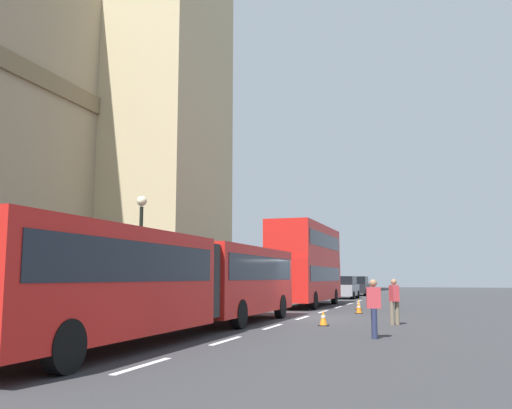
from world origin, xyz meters
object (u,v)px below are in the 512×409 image
Objects in this scene: pedestrian_by_kerb at (394,300)px; pedestrian_near_cones at (374,306)px; articulated_bus at (183,277)px; sedan_trailing at (359,286)px; traffic_cone_west at (323,318)px; double_decker_bus at (306,262)px; sedan_lead at (345,287)px; street_lamp at (141,247)px; traffic_cone_east at (359,304)px; traffic_cone_middle at (359,308)px.

pedestrian_near_cones is at bearing 177.38° from pedestrian_by_kerb.
sedan_trailing is (38.95, -0.31, -0.83)m from articulated_bus.
double_decker_bus is at bearing 15.32° from traffic_cone_west.
sedan_lead is 25.92m from street_lamp.
articulated_bus is 10.59× the size of pedestrian_by_kerb.
traffic_cone_east is at bearing 9.32° from pedestrian_near_cones.
sedan_trailing is 2.60× the size of pedestrian_near_cones.
traffic_cone_east is (-15.80, -3.19, -0.63)m from sedan_lead.
sedan_lead is (13.09, -0.31, -1.80)m from double_decker_bus.
sedan_lead reaches higher than traffic_cone_east.
double_decker_bus is at bearing 0.01° from articulated_bus.
articulated_bus is 1.76× the size of double_decker_bus.
sedan_lead is at bearing 12.92° from pedestrian_by_kerb.
traffic_cone_west is (-13.21, -3.62, -2.43)m from double_decker_bus.
pedestrian_near_cones is at bearing -84.93° from articulated_bus.
pedestrian_by_kerb reaches higher than traffic_cone_east.
sedan_trailing is 24.39m from traffic_cone_east.
sedan_lead is at bearing -10.74° from street_lamp.
sedan_trailing is 0.83× the size of street_lamp.
street_lamp is at bearing 169.26° from sedan_lead.
traffic_cone_middle is 0.34× the size of pedestrian_near_cones.
traffic_cone_middle is 10.94m from street_lamp.
sedan_lead is 25.77m from pedestrian_by_kerb.
pedestrian_near_cones is 4.95m from pedestrian_by_kerb.
street_lamp is at bearing 40.92° from articulated_bus.
double_decker_bus is 6.00× the size of pedestrian_near_cones.
double_decker_bus is (17.48, 0.00, 0.96)m from articulated_bus.
sedan_lead reaches higher than traffic_cone_west.
articulated_bus is 5.79m from traffic_cone_west.
sedan_trailing is (21.47, -0.31, -1.80)m from double_decker_bus.
street_lamp reaches higher than articulated_bus.
street_lamp reaches higher than pedestrian_by_kerb.
sedan_trailing is at bearing -0.46° from articulated_bus.
sedan_lead reaches higher than traffic_cone_middle.
pedestrian_by_kerb is at bearing -88.57° from street_lamp.
double_decker_bus is at bearing 52.28° from traffic_cone_east.
traffic_cone_west is at bearing 177.53° from traffic_cone_middle.
traffic_cone_middle is at bearing 9.78° from pedestrian_near_cones.
traffic_cone_west is 4.41m from pedestrian_near_cones.
double_decker_bus reaches higher than sedan_lead.
articulated_bus reaches higher than traffic_cone_east.
traffic_cone_middle is (11.58, -3.93, -1.46)m from articulated_bus.
street_lamp is at bearing 140.10° from traffic_cone_east.
pedestrian_by_kerb is (-6.12, -2.13, 0.63)m from traffic_cone_middle.
traffic_cone_west is 0.34× the size of pedestrian_near_cones.
street_lamp is (-25.38, 4.81, 2.14)m from sedan_lead.
sedan_lead is at bearing 7.17° from traffic_cone_west.
sedan_trailing is 7.59× the size of traffic_cone_west.
double_decker_bus is 2.31× the size of sedan_trailing.
articulated_bus is 8.21m from pedestrian_by_kerb.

